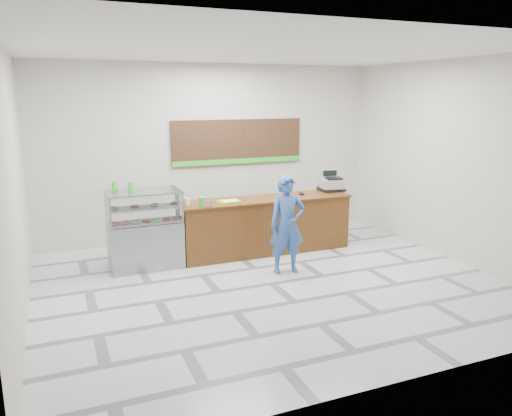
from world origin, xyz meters
name	(u,v)px	position (x,y,z in m)	size (l,w,h in m)	color
floor	(272,284)	(0.00, 0.00, 0.00)	(7.00, 7.00, 0.00)	silver
back_wall	(212,152)	(0.00, 3.00, 1.75)	(7.00, 7.00, 0.00)	beige
ceiling	(274,50)	(0.00, 0.00, 3.50)	(7.00, 7.00, 0.00)	silver
sales_counter	(265,225)	(0.55, 1.55, 0.52)	(3.26, 0.76, 1.03)	brown
display_case	(145,229)	(-1.67, 1.55, 0.68)	(1.22, 0.72, 1.33)	gray
menu_board	(238,142)	(0.55, 2.96, 1.93)	(2.80, 0.06, 0.90)	black
cash_register	(331,183)	(2.05, 1.74, 1.18)	(0.51, 0.53, 0.41)	black
card_terminal	(302,194)	(1.32, 1.59, 1.05)	(0.07, 0.15, 0.04)	black
serving_tray	(229,201)	(-0.18, 1.49, 1.04)	(0.41, 0.30, 0.02)	#5CC107
napkin_box	(185,201)	(-0.95, 1.58, 1.09)	(0.13, 0.13, 0.11)	white
straw_cup	(186,201)	(-0.95, 1.52, 1.10)	(0.09, 0.09, 0.13)	silver
promo_box	(205,202)	(-0.67, 1.28, 1.11)	(0.19, 0.13, 0.17)	green
donut_decal	(281,198)	(0.82, 1.45, 1.03)	(0.17, 0.17, 0.00)	#E85B96
green_cup_left	(115,186)	(-2.09, 1.82, 1.40)	(0.09, 0.09, 0.15)	green
green_cup_right	(131,186)	(-1.84, 1.69, 1.40)	(0.09, 0.09, 0.14)	green
customer	(287,225)	(0.45, 0.41, 0.81)	(0.59, 0.39, 1.62)	#305697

